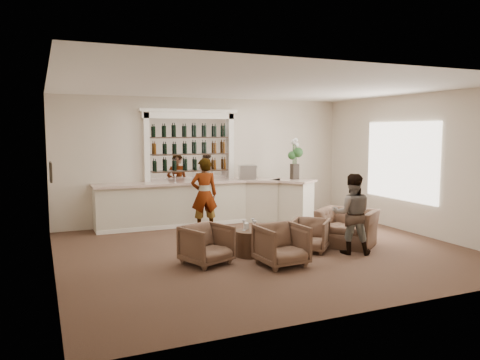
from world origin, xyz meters
The scene contains 19 objects.
ground centered at (0.00, 0.00, 0.00)m, with size 8.00×8.00×0.00m, color brown.
room_shell centered at (0.16, 0.71, 2.34)m, with size 8.04×7.02×3.32m.
bar_counter centered at (-0.16, 3.00, 0.57)m, with size 5.72×1.80×1.14m.
back_bar_alcove centered at (-0.50, 3.41, 2.03)m, with size 2.64×0.25×3.00m.
cocktail_table centered at (-0.44, -0.26, 0.25)m, with size 0.60×0.60×0.50m, color #43291D.
sommelier centered at (-0.51, 2.28, 0.89)m, with size 0.65×0.43×1.78m, color gray.
guest centered at (1.49, -0.90, 0.80)m, with size 0.78×0.60×1.60m, color gray.
armchair_left centered at (-1.41, -0.48, 0.36)m, with size 0.77×0.79×0.72m, color brown.
armchair_center centered at (-0.19, -1.10, 0.38)m, with size 0.80×0.82×0.75m, color brown.
armchair_right centered at (0.83, -0.42, 0.33)m, with size 0.70×0.72×0.66m, color brown.
armchair_far centered at (1.83, -0.30, 0.38)m, with size 1.17×1.02×0.76m, color brown.
espresso_machine centered at (0.93, 2.91, 1.33)m, with size 0.44×0.37×0.39m, color #B9B9BE.
flower_vase centered at (2.13, 2.48, 1.75)m, with size 0.29×0.29×1.09m.
wine_glass_bar_left centered at (-1.04, 2.95, 1.25)m, with size 0.07×0.07×0.21m, color white, non-canonical shape.
wine_glass_bar_right centered at (-0.27, 3.06, 1.25)m, with size 0.07×0.07×0.21m, color white, non-canonical shape.
wine_glass_tbl_a centered at (-0.56, -0.23, 0.60)m, with size 0.07×0.07×0.21m, color white, non-canonical shape.
wine_glass_tbl_b centered at (-0.34, -0.18, 0.60)m, with size 0.07×0.07×0.21m, color white, non-canonical shape.
wine_glass_tbl_c centered at (-0.40, -0.39, 0.60)m, with size 0.07×0.07×0.21m, color white, non-canonical shape.
napkin_holder centered at (-0.46, -0.12, 0.56)m, with size 0.08×0.08×0.12m, color silver.
Camera 1 is at (-4.16, -8.41, 2.43)m, focal length 35.00 mm.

